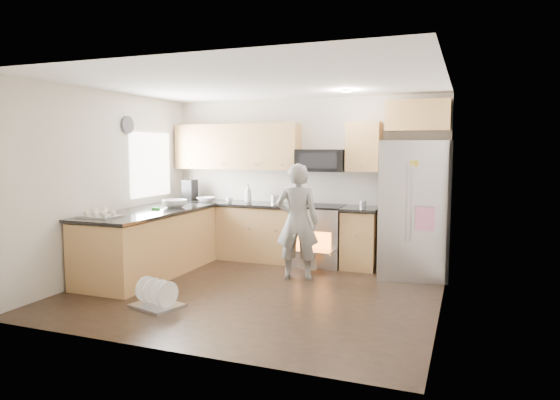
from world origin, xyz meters
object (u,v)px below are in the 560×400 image
at_px(person, 297,222).
at_px(dish_rack, 157,299).
at_px(stove_range, 319,222).
at_px(refrigerator, 412,210).

height_order(person, dish_rack, person).
relative_size(person, dish_rack, 2.57).
distance_m(stove_range, person, 0.95).
bearing_deg(stove_range, refrigerator, -9.70).
xyz_separation_m(refrigerator, dish_rack, (-2.56, -2.43, -0.87)).
height_order(stove_range, person, stove_range).
xyz_separation_m(stove_range, person, (-0.04, -0.94, 0.13)).
xyz_separation_m(refrigerator, person, (-1.46, -0.69, -0.15)).
bearing_deg(person, dish_rack, 42.83).
bearing_deg(dish_rack, person, 57.47).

